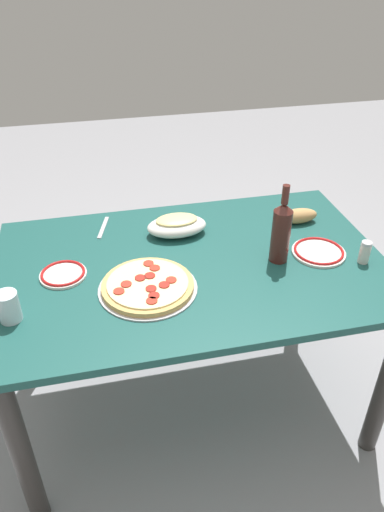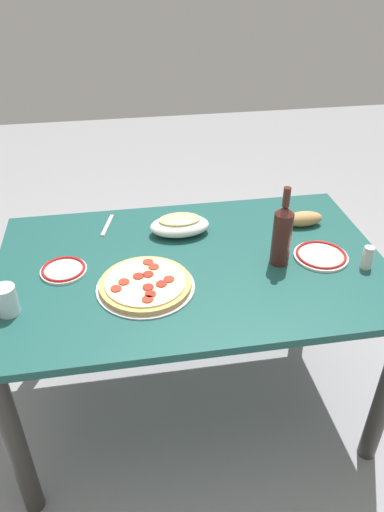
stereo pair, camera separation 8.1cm
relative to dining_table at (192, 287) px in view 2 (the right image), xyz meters
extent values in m
plane|color=gray|center=(0.00, 0.00, -0.64)|extent=(8.00, 8.00, 0.00)
cube|color=#194C47|center=(0.00, 0.00, 0.10)|extent=(1.43, 0.91, 0.03)
cylinder|color=#33302D|center=(-0.66, -0.39, -0.28)|extent=(0.07, 0.07, 0.72)
cylinder|color=#33302D|center=(0.66, -0.39, -0.28)|extent=(0.07, 0.07, 0.72)
cylinder|color=#33302D|center=(0.66, 0.39, -0.28)|extent=(0.07, 0.07, 0.72)
cylinder|color=#B7B7BC|center=(0.18, 0.12, 0.12)|extent=(0.34, 0.34, 0.01)
cylinder|color=tan|center=(0.18, 0.12, 0.13)|extent=(0.32, 0.32, 0.02)
cylinder|color=beige|center=(0.18, 0.12, 0.14)|extent=(0.28, 0.28, 0.01)
cylinder|color=#B22D1E|center=(0.10, 0.13, 0.15)|extent=(0.04, 0.04, 0.00)
cylinder|color=#B22D1E|center=(0.16, 0.01, 0.15)|extent=(0.04, 0.04, 0.00)
cylinder|color=maroon|center=(0.17, 0.20, 0.15)|extent=(0.04, 0.04, 0.00)
cylinder|color=maroon|center=(0.17, 0.09, 0.15)|extent=(0.04, 0.04, 0.00)
cylinder|color=#B22D1E|center=(0.28, 0.15, 0.15)|extent=(0.04, 0.04, 0.00)
cylinder|color=maroon|center=(0.20, 0.09, 0.15)|extent=(0.04, 0.04, 0.00)
cylinder|color=maroon|center=(0.18, 0.16, 0.15)|extent=(0.04, 0.04, 0.00)
cylinder|color=maroon|center=(0.13, 0.15, 0.15)|extent=(0.04, 0.04, 0.00)
cylinder|color=#B22D1E|center=(0.18, 0.23, 0.15)|extent=(0.04, 0.04, 0.00)
cylinder|color=#B22D1E|center=(0.15, 0.05, 0.15)|extent=(0.04, 0.04, 0.00)
cylinder|color=#B22D1E|center=(0.25, 0.12, 0.15)|extent=(0.04, 0.04, 0.00)
ellipsoid|color=white|center=(0.01, -0.22, 0.15)|extent=(0.24, 0.15, 0.07)
ellipsoid|color=#AD2819|center=(0.01, -0.22, 0.16)|extent=(0.20, 0.12, 0.03)
ellipsoid|color=#EFD684|center=(0.01, -0.22, 0.18)|extent=(0.17, 0.11, 0.02)
cylinder|color=#471E19|center=(-0.32, 0.05, 0.22)|extent=(0.07, 0.07, 0.21)
cone|color=#471E19|center=(-0.32, 0.05, 0.34)|extent=(0.07, 0.07, 0.03)
cylinder|color=#471E19|center=(-0.32, 0.05, 0.39)|extent=(0.03, 0.03, 0.07)
cylinder|color=silver|center=(0.63, 0.18, 0.17)|extent=(0.07, 0.07, 0.10)
cylinder|color=white|center=(-0.48, 0.05, 0.12)|extent=(0.20, 0.20, 0.01)
torus|color=red|center=(-0.48, 0.05, 0.13)|extent=(0.19, 0.19, 0.01)
cylinder|color=white|center=(0.47, -0.02, 0.12)|extent=(0.17, 0.17, 0.01)
torus|color=red|center=(0.47, -0.02, 0.13)|extent=(0.16, 0.16, 0.01)
ellipsoid|color=tan|center=(-0.50, -0.19, 0.15)|extent=(0.16, 0.07, 0.06)
cylinder|color=silver|center=(-0.62, 0.13, 0.15)|extent=(0.04, 0.04, 0.07)
cylinder|color=#B7B7BC|center=(-0.62, 0.13, 0.20)|extent=(0.04, 0.04, 0.01)
cube|color=#B7B7BC|center=(0.30, -0.33, 0.12)|extent=(0.06, 0.17, 0.00)
camera|label=1|loc=(0.32, 1.44, 1.14)|focal=34.01mm
camera|label=2|loc=(0.24, 1.45, 1.14)|focal=34.01mm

